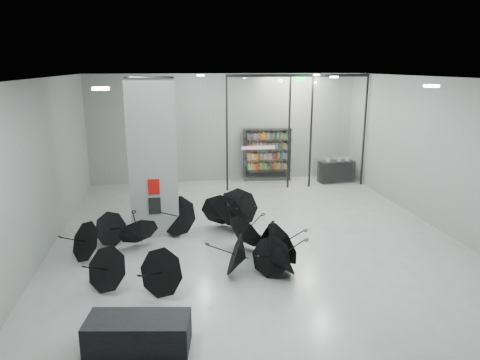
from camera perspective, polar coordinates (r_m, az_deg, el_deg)
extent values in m
plane|color=gray|center=(10.65, 2.94, -9.26)|extent=(14.00, 14.00, 0.00)
cube|color=gray|center=(9.75, 3.25, 12.79)|extent=(10.00, 14.00, 0.02)
cube|color=slate|center=(16.81, -2.04, 6.66)|extent=(10.00, 0.02, 4.00)
cube|color=slate|center=(10.21, -25.50, 0.12)|extent=(0.02, 14.00, 4.00)
cube|color=slate|center=(12.10, 26.92, 2.01)|extent=(0.02, 14.00, 4.00)
cube|color=slate|center=(11.75, -11.06, 3.00)|extent=(1.20, 1.20, 4.00)
cube|color=#A50A07|center=(11.29, -10.98, -0.85)|extent=(0.28, 0.04, 0.38)
cube|color=black|center=(11.43, -10.86, -3.26)|extent=(0.30, 0.03, 0.42)
cube|color=#0CE533|center=(15.50, 7.79, 12.63)|extent=(0.30, 0.06, 0.15)
cube|color=silver|center=(15.51, 2.36, 6.00)|extent=(2.20, 0.02, 3.95)
cube|color=silver|center=(16.34, 12.44, 6.10)|extent=(2.00, 0.02, 3.95)
cube|color=black|center=(15.32, -1.69, 5.90)|extent=(0.06, 0.06, 4.00)
cube|color=black|center=(15.76, 6.30, 6.06)|extent=(0.06, 0.06, 4.00)
cube|color=black|center=(16.00, 9.08, 6.09)|extent=(0.06, 0.06, 4.00)
cube|color=black|center=(16.73, 15.64, 6.10)|extent=(0.06, 0.06, 4.00)
cube|color=black|center=(15.68, 7.59, 13.14)|extent=(5.00, 0.08, 0.10)
cube|color=black|center=(7.47, -12.89, -18.57)|extent=(1.68, 0.92, 0.51)
cube|color=black|center=(17.18, 12.20, 1.08)|extent=(1.39, 0.70, 0.80)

